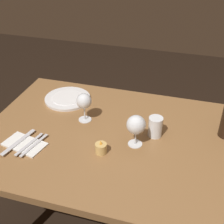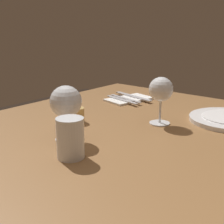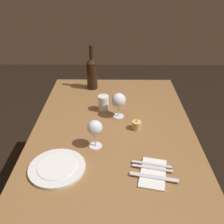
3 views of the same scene
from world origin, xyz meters
name	(u,v)px [view 3 (image 3 of 3)]	position (x,y,z in m)	size (l,w,h in m)	color
ground_plane	(113,210)	(0.00, 0.00, 0.00)	(6.00, 6.00, 0.00)	black
dining_table	(113,138)	(0.00, 0.00, 0.65)	(1.30, 0.90, 0.74)	olive
wine_glass_left	(95,128)	(0.20, -0.09, 0.85)	(0.08, 0.08, 0.15)	white
wine_glass_right	(119,101)	(-0.09, 0.03, 0.85)	(0.09, 0.09, 0.15)	white
wine_bottle	(92,72)	(-0.49, -0.16, 0.86)	(0.08, 0.08, 0.32)	black
water_tumbler	(103,104)	(-0.17, -0.06, 0.78)	(0.07, 0.07, 0.10)	white
votive_candle	(137,125)	(0.04, 0.13, 0.76)	(0.05, 0.05, 0.07)	#DBB266
dinner_plate	(57,168)	(0.36, -0.25, 0.75)	(0.26, 0.26, 0.02)	white
folded_napkin	(153,173)	(0.39, 0.18, 0.74)	(0.21, 0.15, 0.01)	white
fork_inner	(152,168)	(0.36, 0.18, 0.75)	(0.05, 0.18, 0.00)	silver
fork_outer	(152,164)	(0.34, 0.18, 0.75)	(0.05, 0.18, 0.00)	silver
table_knife	(154,177)	(0.42, 0.18, 0.75)	(0.06, 0.21, 0.00)	silver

